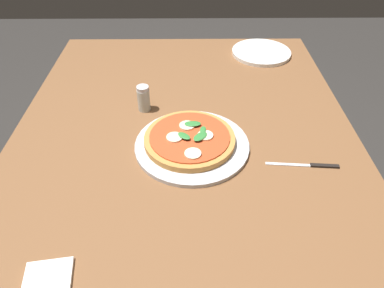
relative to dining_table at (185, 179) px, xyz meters
name	(u,v)px	position (x,y,z in m)	size (l,w,h in m)	color
dining_table	(185,179)	(0.00, 0.00, 0.00)	(1.50, 1.00, 0.75)	brown
serving_tray	(192,145)	(-0.03, 0.02, 0.10)	(0.31, 0.31, 0.01)	silver
pizza	(190,139)	(-0.04, 0.02, 0.11)	(0.25, 0.25, 0.03)	#C6843F
plate_white	(261,52)	(-0.60, 0.30, 0.10)	(0.23, 0.23, 0.01)	white
knife	(312,165)	(0.05, 0.33, 0.09)	(0.03, 0.19, 0.01)	black
pepper_shaker	(144,98)	(-0.22, -0.13, 0.13)	(0.04, 0.04, 0.08)	#B2B7AD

